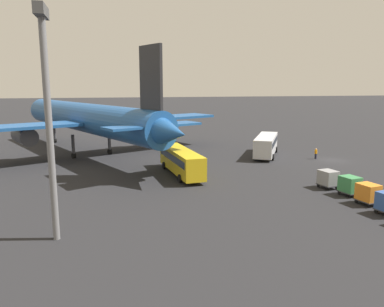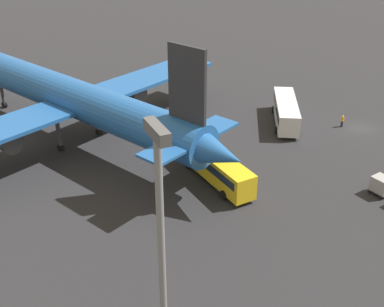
% 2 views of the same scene
% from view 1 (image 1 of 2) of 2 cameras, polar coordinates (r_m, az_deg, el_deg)
% --- Properties ---
extents(ground_plane, '(600.00, 600.00, 0.00)m').
position_cam_1_polar(ground_plane, '(61.99, 20.50, -0.98)').
color(ground_plane, '#232326').
extents(airplane, '(51.55, 45.61, 16.22)m').
position_cam_1_polar(airplane, '(64.09, -15.77, 5.16)').
color(airplane, '#1E5193').
rests_on(airplane, ground).
extents(shuttle_bus_near, '(11.56, 8.25, 3.29)m').
position_cam_1_polar(shuttle_bus_near, '(62.69, 11.22, 1.44)').
color(shuttle_bus_near, silver).
rests_on(shuttle_bus_near, ground).
extents(shuttle_bus_far, '(12.70, 3.71, 3.26)m').
position_cam_1_polar(shuttle_bus_far, '(48.57, -1.68, -0.98)').
color(shuttle_bus_far, gold).
rests_on(shuttle_bus_far, ground).
extents(worker_person, '(0.38, 0.38, 1.74)m').
position_cam_1_polar(worker_person, '(62.09, 18.35, -0.01)').
color(worker_person, '#1E1E2D').
rests_on(worker_person, ground).
extents(cargo_cart_orange, '(2.25, 2.00, 2.06)m').
position_cam_1_polar(cargo_cart_orange, '(40.49, 25.25, -5.43)').
color(cargo_cart_orange, '#38383D').
rests_on(cargo_cart_orange, ground).
extents(cargo_cart_green, '(2.25, 2.00, 2.06)m').
position_cam_1_polar(cargo_cart_green, '(42.92, 22.92, -4.39)').
color(cargo_cart_green, '#38383D').
rests_on(cargo_cart_green, ground).
extents(cargo_cart_grey, '(2.25, 2.00, 2.06)m').
position_cam_1_polar(cargo_cart_grey, '(44.99, 20.02, -3.53)').
color(cargo_cart_grey, '#38383D').
rests_on(cargo_cart_grey, ground).
extents(light_pole, '(2.80, 0.70, 16.93)m').
position_cam_1_polar(light_pole, '(28.77, -21.19, 7.48)').
color(light_pole, slate).
rests_on(light_pole, ground).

